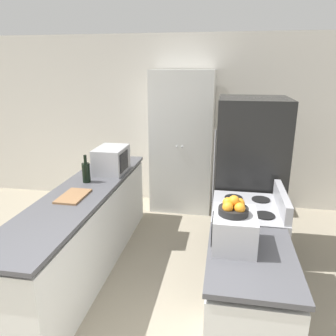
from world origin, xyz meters
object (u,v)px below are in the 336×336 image
microwave (111,160)px  wine_bottle (86,172)px  pantry_cabinet (182,143)px  toaster_oven (234,230)px  refrigerator (248,179)px  stove (245,250)px  fruit_bowl (234,208)px

microwave → wine_bottle: wine_bottle is taller
pantry_cabinet → toaster_oven: bearing=-74.6°
refrigerator → toaster_oven: (-0.19, -1.52, 0.12)m
stove → microwave: 1.84m
wine_bottle → toaster_oven: 1.92m
toaster_oven → fruit_bowl: (-0.01, -0.01, 0.17)m
refrigerator → wine_bottle: refrigerator is taller
microwave → wine_bottle: (-0.16, -0.39, -0.04)m
pantry_cabinet → refrigerator: pantry_cabinet is taller
toaster_oven → stove: bearing=78.7°
wine_bottle → toaster_oven: bearing=-34.8°
stove → toaster_oven: (-0.14, -0.72, 0.57)m
microwave → fruit_bowl: size_ratio=2.30×
stove → refrigerator: size_ratio=0.59×
pantry_cabinet → wine_bottle: 1.76m
microwave → fruit_bowl: 2.06m
pantry_cabinet → wine_bottle: size_ratio=6.78×
stove → toaster_oven: toaster_oven is taller
fruit_bowl → refrigerator: bearing=82.3°
microwave → wine_bottle: bearing=-111.7°
stove → fruit_bowl: size_ratio=5.19×
refrigerator → fruit_bowl: bearing=-97.7°
microwave → toaster_oven: (1.42, -1.49, -0.03)m
refrigerator → microwave: (-1.61, -0.03, 0.15)m
stove → wine_bottle: wine_bottle is taller
microwave → fruit_bowl: (1.41, -1.49, 0.15)m
wine_bottle → microwave: bearing=68.3°
toaster_oven → fruit_bowl: size_ratio=1.78×
pantry_cabinet → microwave: bearing=-121.3°
wine_bottle → toaster_oven: size_ratio=0.84×
fruit_bowl → pantry_cabinet: bearing=105.0°
stove → refrigerator: refrigerator is taller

